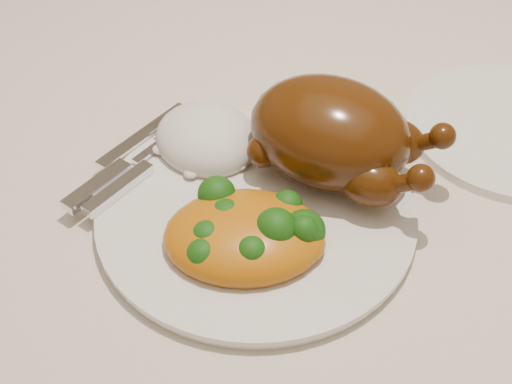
% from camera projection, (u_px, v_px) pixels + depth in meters
% --- Properties ---
extents(dining_table, '(1.60, 0.90, 0.76)m').
position_uv_depth(dining_table, '(275.00, 191.00, 0.80)').
color(dining_table, brown).
rests_on(dining_table, floor).
extents(tablecloth, '(1.73, 1.03, 0.18)m').
position_uv_depth(tablecloth, '(277.00, 142.00, 0.75)').
color(tablecloth, beige).
rests_on(tablecloth, dining_table).
extents(dinner_plate, '(0.36, 0.36, 0.01)m').
position_uv_depth(dinner_plate, '(256.00, 213.00, 0.63)').
color(dinner_plate, silver).
rests_on(dinner_plate, tablecloth).
extents(roast_chicken, '(0.18, 0.12, 0.09)m').
position_uv_depth(roast_chicken, '(334.00, 134.00, 0.63)').
color(roast_chicken, '#4B2508').
rests_on(roast_chicken, dinner_plate).
extents(rice_mound, '(0.13, 0.13, 0.05)m').
position_uv_depth(rice_mound, '(207.00, 139.00, 0.68)').
color(rice_mound, silver).
rests_on(rice_mound, dinner_plate).
extents(mac_and_cheese, '(0.16, 0.15, 0.06)m').
position_uv_depth(mac_and_cheese, '(252.00, 234.00, 0.58)').
color(mac_and_cheese, '#C46D0C').
rests_on(mac_and_cheese, dinner_plate).
extents(cutlery, '(0.06, 0.18, 0.01)m').
position_uv_depth(cutlery, '(122.00, 170.00, 0.65)').
color(cutlery, silver).
rests_on(cutlery, dinner_plate).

